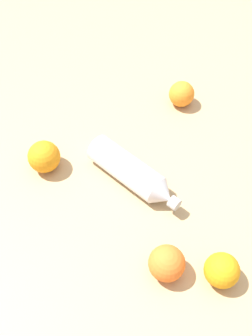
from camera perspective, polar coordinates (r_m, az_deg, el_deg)
name	(u,v)px	position (r m, az deg, el deg)	size (l,w,h in m)	color
ground_plane	(147,183)	(0.97, 2.99, -2.17)	(2.40, 2.40, 0.00)	tan
water_bottle	(133,173)	(0.94, 0.94, -0.68)	(0.22, 0.21, 0.07)	silver
orange_0	(182,94)	(1.14, 7.88, 10.35)	(0.07, 0.07, 0.07)	orange
orange_1	(222,270)	(0.85, 13.42, -13.93)	(0.07, 0.07, 0.07)	orange
orange_2	(167,263)	(0.83, 5.79, -13.28)	(0.08, 0.08, 0.08)	orange
orange_3	(44,157)	(0.99, -11.54, 1.58)	(0.08, 0.08, 0.08)	orange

